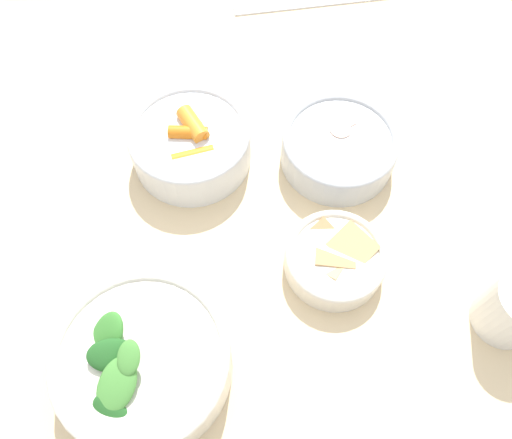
{
  "coord_description": "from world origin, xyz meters",
  "views": [
    {
      "loc": [
        0.01,
        -0.26,
        1.32
      ],
      "look_at": [
        0.02,
        0.03,
        0.77
      ],
      "focal_mm": 35.0,
      "sensor_mm": 36.0,
      "label": 1
    }
  ],
  "objects_px": {
    "bowl_beans_hotdog": "(338,149)",
    "bowl_greens": "(143,363)",
    "bowl_cookies": "(335,258)",
    "ruler": "(315,1)",
    "bowl_carrots": "(191,144)"
  },
  "relations": [
    {
      "from": "bowl_cookies",
      "to": "ruler",
      "type": "xyz_separation_m",
      "value": [
        0.03,
        0.49,
        -0.02
      ]
    },
    {
      "from": "bowl_greens",
      "to": "bowl_cookies",
      "type": "height_order",
      "value": "bowl_greens"
    },
    {
      "from": "bowl_beans_hotdog",
      "to": "bowl_greens",
      "type": "bearing_deg",
      "value": -131.78
    },
    {
      "from": "bowl_beans_hotdog",
      "to": "ruler",
      "type": "bearing_deg",
      "value": 89.04
    },
    {
      "from": "bowl_beans_hotdog",
      "to": "ruler",
      "type": "height_order",
      "value": "bowl_beans_hotdog"
    },
    {
      "from": "bowl_beans_hotdog",
      "to": "bowl_cookies",
      "type": "xyz_separation_m",
      "value": [
        -0.02,
        -0.16,
        -0.0
      ]
    },
    {
      "from": "bowl_carrots",
      "to": "bowl_greens",
      "type": "relative_size",
      "value": 0.86
    },
    {
      "from": "bowl_beans_hotdog",
      "to": "bowl_carrots",
      "type": "bearing_deg",
      "value": 176.41
    },
    {
      "from": "bowl_cookies",
      "to": "bowl_carrots",
      "type": "bearing_deg",
      "value": 135.55
    },
    {
      "from": "bowl_carrots",
      "to": "ruler",
      "type": "relative_size",
      "value": 0.57
    },
    {
      "from": "bowl_cookies",
      "to": "ruler",
      "type": "bearing_deg",
      "value": 86.53
    },
    {
      "from": "bowl_carrots",
      "to": "bowl_greens",
      "type": "bearing_deg",
      "value": -99.29
    },
    {
      "from": "bowl_greens",
      "to": "ruler",
      "type": "relative_size",
      "value": 0.67
    },
    {
      "from": "bowl_carrots",
      "to": "bowl_greens",
      "type": "height_order",
      "value": "bowl_greens"
    },
    {
      "from": "bowl_cookies",
      "to": "ruler",
      "type": "distance_m",
      "value": 0.49
    }
  ]
}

